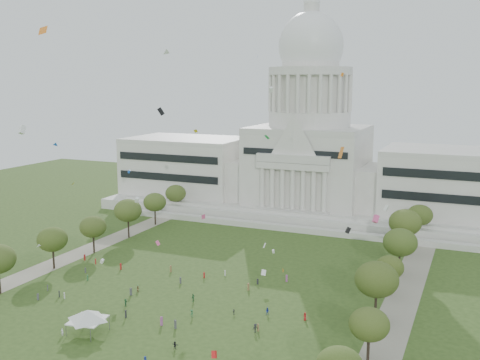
# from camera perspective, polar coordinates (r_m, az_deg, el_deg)

# --- Properties ---
(ground) EXTENTS (400.00, 400.00, 0.00)m
(ground) POSITION_cam_1_polar(r_m,az_deg,el_deg) (129.42, -8.17, -13.76)
(ground) COLOR #30481A
(ground) RESTS_ON ground
(capitol) EXTENTS (160.00, 64.50, 91.30)m
(capitol) POSITION_cam_1_polar(r_m,az_deg,el_deg) (225.11, 6.95, 2.34)
(capitol) COLOR beige
(capitol) RESTS_ON ground
(path_left) EXTENTS (8.00, 160.00, 0.04)m
(path_left) POSITION_cam_1_polar(r_m,az_deg,el_deg) (178.95, -16.36, -7.29)
(path_left) COLOR gray
(path_left) RESTS_ON ground
(path_right) EXTENTS (8.00, 160.00, 0.04)m
(path_right) POSITION_cam_1_polar(r_m,az_deg,el_deg) (141.22, 16.01, -11.97)
(path_right) COLOR gray
(path_right) RESTS_ON ground
(row_tree_r_1) EXTENTS (7.58, 7.58, 10.78)m
(row_tree_r_1) POSITION_cam_1_polar(r_m,az_deg,el_deg) (109.48, 12.99, -14.11)
(row_tree_r_1) COLOR black
(row_tree_r_1) RESTS_ON ground
(row_tree_l_2) EXTENTS (8.42, 8.42, 11.97)m
(row_tree_l_2) POSITION_cam_1_polar(r_m,az_deg,el_deg) (165.57, -18.52, -5.74)
(row_tree_l_2) COLOR black
(row_tree_l_2) RESTS_ON ground
(row_tree_r_2) EXTENTS (9.55, 9.55, 13.58)m
(row_tree_r_2) POSITION_cam_1_polar(r_m,az_deg,el_deg) (126.66, 13.72, -9.79)
(row_tree_r_2) COLOR black
(row_tree_r_2) RESTS_ON ground
(row_tree_l_3) EXTENTS (8.12, 8.12, 11.55)m
(row_tree_l_3) POSITION_cam_1_polar(r_m,az_deg,el_deg) (177.27, -14.71, -4.62)
(row_tree_l_3) COLOR black
(row_tree_l_3) RESTS_ON ground
(row_tree_r_3) EXTENTS (7.01, 7.01, 9.98)m
(row_tree_r_3) POSITION_cam_1_polar(r_m,az_deg,el_deg) (143.43, 14.95, -8.57)
(row_tree_r_3) COLOR black
(row_tree_r_3) RESTS_ON ground
(row_tree_l_4) EXTENTS (9.29, 9.29, 13.21)m
(row_tree_l_4) POSITION_cam_1_polar(r_m,az_deg,el_deg) (191.42, -11.32, -3.05)
(row_tree_l_4) COLOR black
(row_tree_l_4) RESTS_ON ground
(row_tree_r_4) EXTENTS (9.19, 9.19, 13.06)m
(row_tree_r_4) POSITION_cam_1_polar(r_m,az_deg,el_deg) (157.51, 15.97, -6.11)
(row_tree_r_4) COLOR black
(row_tree_r_4) RESTS_ON ground
(row_tree_l_5) EXTENTS (8.33, 8.33, 11.85)m
(row_tree_l_5) POSITION_cam_1_polar(r_m,az_deg,el_deg) (207.36, -8.66, -2.24)
(row_tree_l_5) COLOR black
(row_tree_l_5) RESTS_ON ground
(row_tree_r_5) EXTENTS (9.82, 9.82, 13.96)m
(row_tree_r_5) POSITION_cam_1_polar(r_m,az_deg,el_deg) (176.85, 16.44, -4.17)
(row_tree_r_5) COLOR black
(row_tree_r_5) RESTS_ON ground
(row_tree_l_6) EXTENTS (8.19, 8.19, 11.64)m
(row_tree_l_6) POSITION_cam_1_polar(r_m,az_deg,el_deg) (223.43, -6.56, -1.35)
(row_tree_l_6) COLOR black
(row_tree_l_6) RESTS_ON ground
(row_tree_r_6) EXTENTS (8.42, 8.42, 11.97)m
(row_tree_r_6) POSITION_cam_1_polar(r_m,az_deg,el_deg) (194.30, 17.80, -3.41)
(row_tree_r_6) COLOR black
(row_tree_r_6) RESTS_ON ground
(event_tent) EXTENTS (10.63, 10.63, 5.23)m
(event_tent) POSITION_cam_1_polar(r_m,az_deg,el_deg) (124.01, -15.25, -13.07)
(event_tent) COLOR #4C4C4C
(event_tent) RESTS_ON ground
(person_0) EXTENTS (1.05, 0.94, 1.80)m
(person_0) POSITION_cam_1_polar(r_m,az_deg,el_deg) (127.77, 6.62, -13.60)
(person_0) COLOR #B21E1E
(person_0) RESTS_ON ground
(person_2) EXTENTS (0.97, 0.77, 1.73)m
(person_2) POSITION_cam_1_polar(r_m,az_deg,el_deg) (129.81, 2.82, -13.17)
(person_2) COLOR navy
(person_2) RESTS_ON ground
(person_3) EXTENTS (0.58, 1.13, 1.75)m
(person_3) POSITION_cam_1_polar(r_m,az_deg,el_deg) (128.98, -4.93, -13.35)
(person_3) COLOR #33723F
(person_3) RESTS_ON ground
(person_4) EXTENTS (0.79, 1.21, 1.93)m
(person_4) POSITION_cam_1_polar(r_m,az_deg,el_deg) (137.31, -4.78, -11.82)
(person_4) COLOR #33723F
(person_4) RESTS_ON ground
(person_5) EXTENTS (1.21, 1.78, 1.79)m
(person_5) POSITION_cam_1_polar(r_m,az_deg,el_deg) (136.89, -11.54, -12.10)
(person_5) COLOR #33723F
(person_5) RESTS_ON ground
(person_7) EXTENTS (0.69, 0.57, 1.69)m
(person_7) POSITION_cam_1_polar(r_m,az_deg,el_deg) (125.38, -17.60, -14.53)
(person_7) COLOR silver
(person_7) RESTS_ON ground
(person_8) EXTENTS (0.88, 0.67, 1.61)m
(person_8) POSITION_cam_1_polar(r_m,az_deg,el_deg) (144.90, -10.33, -10.83)
(person_8) COLOR olive
(person_8) RESTS_ON ground
(person_9) EXTENTS (1.26, 1.37, 1.91)m
(person_9) POSITION_cam_1_polar(r_m,az_deg,el_deg) (121.45, 1.56, -14.81)
(person_9) COLOR #26262B
(person_9) RESTS_ON ground
(person_10) EXTENTS (0.65, 0.88, 1.34)m
(person_10) POSITION_cam_1_polar(r_m,az_deg,el_deg) (129.94, -0.63, -13.23)
(person_10) COLOR #4C4C51
(person_10) RESTS_ON ground
(person_11) EXTENTS (1.48, 0.64, 1.58)m
(person_11) POSITION_cam_1_polar(r_m,az_deg,el_deg) (115.57, -6.62, -16.32)
(person_11) COLOR #26262B
(person_11) RESTS_ON ground
(distant_crowd) EXTENTS (64.78, 36.80, 1.95)m
(distant_crowd) POSITION_cam_1_polar(r_m,az_deg,el_deg) (145.47, -8.89, -10.68)
(distant_crowd) COLOR #4C4C51
(distant_crowd) RESTS_ON ground
(kite_swarm) EXTENTS (82.86, 101.29, 58.52)m
(kite_swarm) POSITION_cam_1_polar(r_m,az_deg,el_deg) (128.54, -3.65, -1.27)
(kite_swarm) COLOR orange
(kite_swarm) RESTS_ON ground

